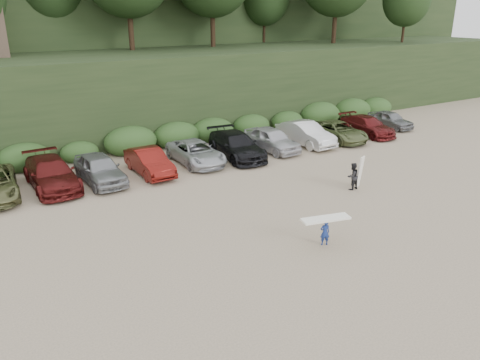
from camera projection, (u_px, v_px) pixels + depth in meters
ground at (285, 225)px, 21.00m from camera, size 120.00×120.00×0.00m
parked_cars at (189, 153)px, 28.79m from camera, size 37.08×6.04×1.64m
child_surfer at (325, 226)px, 18.94m from camera, size 2.10×1.02×1.21m
adult_surfer at (353, 176)px, 24.90m from camera, size 1.21×0.61×1.75m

